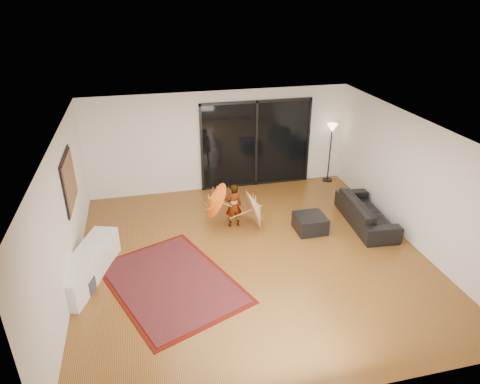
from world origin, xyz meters
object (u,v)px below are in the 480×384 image
object	(u,v)px
media_console	(88,266)
child	(234,206)
sofa	(366,212)
ottoman	(310,223)

from	to	relation	value
media_console	child	bearing A→B (deg)	42.07
sofa	child	world-z (taller)	child
media_console	child	world-z (taller)	child
sofa	ottoman	xyz separation A→B (m)	(-1.40, -0.00, -0.11)
media_console	sofa	xyz separation A→B (m)	(6.20, 0.69, 0.02)
ottoman	child	bearing A→B (deg)	159.67
media_console	sofa	distance (m)	6.24
media_console	sofa	world-z (taller)	sofa
media_console	child	distance (m)	3.41
sofa	child	xyz separation A→B (m)	(-3.06, 0.61, 0.23)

